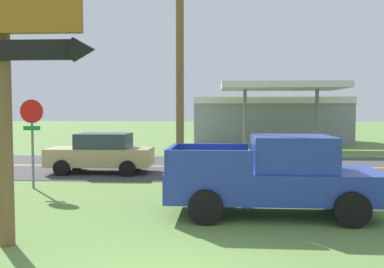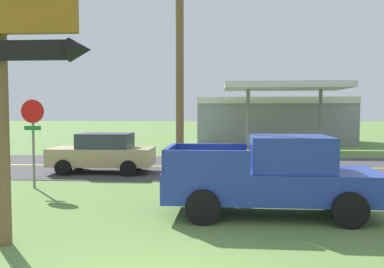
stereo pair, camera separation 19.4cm
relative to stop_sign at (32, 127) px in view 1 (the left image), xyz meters
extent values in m
cube|color=#3D3D3F|center=(5.25, 5.37, -2.02)|extent=(140.00, 8.00, 0.02)
cube|color=gold|center=(5.25, 5.37, -2.00)|extent=(126.00, 0.20, 0.01)
cylinder|color=brown|center=(2.03, -5.55, 1.38)|extent=(0.28, 0.28, 6.81)
cone|color=black|center=(3.65, -5.73, 1.65)|extent=(0.40, 0.44, 0.44)
cylinder|color=slate|center=(0.00, 0.02, -0.93)|extent=(0.08, 0.08, 2.20)
cylinder|color=red|center=(0.00, -0.01, 0.52)|extent=(0.76, 0.03, 0.76)
cylinder|color=white|center=(0.00, 0.01, 0.52)|extent=(0.80, 0.01, 0.80)
cube|color=#19722D|center=(0.00, -0.01, -0.03)|extent=(0.56, 0.03, 0.14)
cylinder|color=brown|center=(4.86, 0.17, 2.85)|extent=(0.26, 0.26, 9.75)
cube|color=gray|center=(10.44, 20.62, -0.23)|extent=(12.00, 6.00, 3.60)
cube|color=silver|center=(10.44, 17.57, 1.32)|extent=(12.00, 0.12, 0.50)
cube|color=silver|center=(10.44, 14.62, 2.17)|extent=(8.00, 5.00, 0.40)
cylinder|color=slate|center=(8.04, 14.62, 0.07)|extent=(0.24, 0.24, 4.20)
cylinder|color=slate|center=(12.84, 14.62, 0.07)|extent=(0.24, 0.24, 4.20)
cube|color=#233893|center=(7.43, -2.97, -1.27)|extent=(5.23, 2.05, 0.72)
cube|color=#233893|center=(7.88, -2.98, -0.49)|extent=(1.93, 1.83, 0.84)
cube|color=#28333D|center=(8.77, -2.99, -0.49)|extent=(0.13, 1.66, 0.71)
cube|color=#233893|center=(5.92, -2.02, -0.63)|extent=(1.95, 0.15, 0.56)
cube|color=#233893|center=(5.88, -3.86, -0.63)|extent=(1.95, 0.15, 0.56)
cube|color=#233893|center=(4.93, -2.93, -0.63)|extent=(0.15, 1.88, 0.56)
cylinder|color=black|center=(9.06, -2.02, -1.63)|extent=(0.80, 0.29, 0.80)
cylinder|color=black|center=(9.02, -3.98, -1.63)|extent=(0.80, 0.29, 0.80)
cylinder|color=black|center=(5.83, -1.96, -1.63)|extent=(0.80, 0.29, 0.80)
cylinder|color=black|center=(5.80, -3.92, -1.63)|extent=(0.80, 0.29, 0.80)
cube|color=tan|center=(1.31, 3.37, -1.35)|extent=(4.20, 1.76, 0.72)
cube|color=#2D3842|center=(1.46, 3.37, -0.69)|extent=(2.10, 1.56, 0.60)
cylinder|color=black|center=(0.01, 2.49, -1.71)|extent=(0.64, 0.24, 0.64)
cylinder|color=black|center=(0.01, 4.25, -1.71)|extent=(0.64, 0.24, 0.64)
cylinder|color=black|center=(2.62, 2.49, -1.71)|extent=(0.64, 0.24, 0.64)
cylinder|color=black|center=(2.62, 4.25, -1.71)|extent=(0.64, 0.24, 0.64)
camera|label=1|loc=(5.99, -12.98, 0.56)|focal=37.93mm
camera|label=2|loc=(6.18, -12.97, 0.56)|focal=37.93mm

